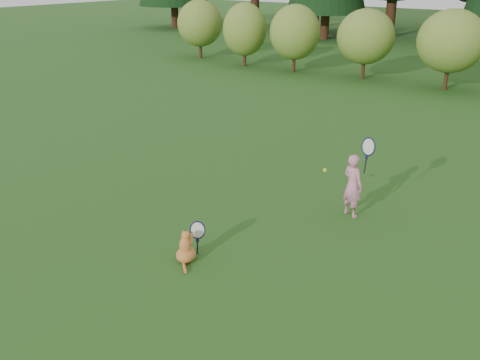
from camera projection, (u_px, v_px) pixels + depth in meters
The scene contains 5 objects.
ground at pixel (201, 231), 8.73m from camera, with size 100.00×100.00×0.00m, color #1C4B15.
shrub_row at pixel (455, 51), 17.83m from camera, with size 28.00×3.00×2.80m, color #567424, non-canonical shape.
child at pixel (353, 184), 9.08m from camera, with size 0.65×0.41×1.67m.
cat at pixel (186, 245), 7.79m from camera, with size 0.49×0.70×0.67m.
tennis_ball at pixel (325, 170), 9.32m from camera, with size 0.07×0.07×0.07m.
Camera 1 is at (5.21, -5.82, 4.04)m, focal length 40.00 mm.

